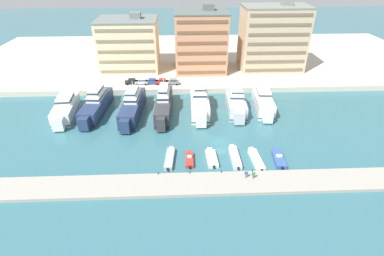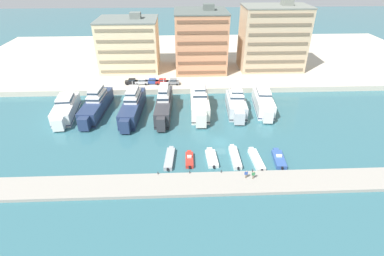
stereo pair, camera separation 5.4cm
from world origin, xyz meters
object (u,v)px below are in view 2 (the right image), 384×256
object	(u,v)px
motorboat_blue_center_right	(279,159)
car_red_center_left	(162,81)
yacht_white_far_left	(66,108)
motorboat_red_left	(189,159)
car_grey_center	(173,81)
yacht_navy_mid_left	(133,106)
motorboat_white_center	(256,159)
pedestrian_near_edge	(253,174)
car_black_far_left	(132,81)
yacht_navy_left	(96,104)
yacht_charcoal_center_left	(164,104)
yacht_white_mid_right	(263,102)
car_blue_mid_left	(152,81)
yacht_silver_center_right	(236,104)
pedestrian_mid_deck	(246,174)
yacht_ivory_center	(200,103)
motorboat_white_center_left	(235,157)
car_silver_left	(142,81)
motorboat_white_mid_left	(212,158)
motorboat_grey_far_left	(170,158)

from	to	relation	value
motorboat_blue_center_right	car_red_center_left	xyz separation A→B (m)	(-26.27, 39.75, 2.21)
yacht_white_far_left	motorboat_red_left	distance (m)	39.27
car_grey_center	yacht_navy_mid_left	bearing A→B (deg)	-122.23
motorboat_white_center	pedestrian_near_edge	size ratio (longest dim) A/B	4.76
car_black_far_left	pedestrian_near_edge	xyz separation A→B (m)	(29.03, -46.63, -0.98)
yacht_navy_left	yacht_charcoal_center_left	bearing A→B (deg)	-2.99
yacht_white_mid_right	car_grey_center	size ratio (longest dim) A/B	4.21
motorboat_red_left	motorboat_blue_center_right	distance (m)	18.95
pedestrian_near_edge	car_grey_center	bearing A→B (deg)	109.08
car_blue_mid_left	motorboat_white_center	bearing A→B (deg)	-58.49
yacht_white_far_left	pedestrian_near_edge	distance (m)	53.06
yacht_silver_center_right	pedestrian_mid_deck	distance (m)	29.12
car_blue_mid_left	car_grey_center	distance (m)	6.71
yacht_navy_mid_left	car_blue_mid_left	distance (m)	18.11
motorboat_red_left	yacht_ivory_center	bearing A→B (deg)	81.06
motorboat_white_center_left	car_red_center_left	world-z (taller)	car_red_center_left
yacht_ivory_center	motorboat_blue_center_right	xyz separation A→B (m)	(15.36, -23.37, -2.29)
car_silver_left	motorboat_white_mid_left	bearing A→B (deg)	-64.49
car_silver_left	motorboat_red_left	bearing A→B (deg)	-70.58
car_blue_mid_left	pedestrian_mid_deck	size ratio (longest dim) A/B	2.39
yacht_navy_mid_left	motorboat_red_left	xyz separation A→B (m)	(14.56, -21.99, -2.10)
motorboat_grey_far_left	car_silver_left	world-z (taller)	car_silver_left
car_red_center_left	motorboat_white_center	bearing A→B (deg)	-61.67
yacht_white_far_left	car_black_far_left	distance (m)	23.39
yacht_silver_center_right	motorboat_red_left	world-z (taller)	yacht_silver_center_right
yacht_silver_center_right	motorboat_grey_far_left	world-z (taller)	yacht_silver_center_right
yacht_charcoal_center_left	yacht_silver_center_right	bearing A→B (deg)	-0.88
yacht_ivory_center	car_blue_mid_left	size ratio (longest dim) A/B	4.58
yacht_white_far_left	car_red_center_left	distance (m)	30.41
car_red_center_left	motorboat_blue_center_right	bearing A→B (deg)	-56.54
motorboat_grey_far_left	car_black_far_left	world-z (taller)	car_black_far_left
yacht_navy_left	motorboat_grey_far_left	size ratio (longest dim) A/B	2.56
yacht_ivory_center	motorboat_white_center_left	xyz separation A→B (m)	(6.15, -22.42, -2.24)
yacht_silver_center_right	motorboat_red_left	xyz separation A→B (m)	(-13.58, -22.25, -1.95)
yacht_navy_mid_left	yacht_silver_center_right	distance (m)	28.13
yacht_silver_center_right	motorboat_white_center_left	xyz separation A→B (m)	(-3.84, -21.88, -1.87)
pedestrian_mid_deck	pedestrian_near_edge	bearing A→B (deg)	-11.57
yacht_navy_mid_left	motorboat_white_center_left	xyz separation A→B (m)	(24.29, -21.62, -2.02)
yacht_white_mid_right	motorboat_white_center	world-z (taller)	yacht_white_mid_right
yacht_charcoal_center_left	motorboat_white_mid_left	xyz separation A→B (m)	(10.89, -22.21, -2.25)
yacht_charcoal_center_left	yacht_silver_center_right	size ratio (longest dim) A/B	1.37
motorboat_red_left	pedestrian_near_edge	world-z (taller)	pedestrian_near_edge
yacht_white_mid_right	car_silver_left	size ratio (longest dim) A/B	4.29
motorboat_white_center	car_blue_mid_left	size ratio (longest dim) A/B	2.01
yacht_white_far_left	car_blue_mid_left	world-z (taller)	yacht_white_far_left
car_grey_center	yacht_charcoal_center_left	bearing A→B (deg)	-97.84
yacht_silver_center_right	car_black_far_left	xyz separation A→B (m)	(-30.64, 17.39, 0.28)
pedestrian_mid_deck	motorboat_blue_center_right	bearing A→B (deg)	36.44
motorboat_blue_center_right	pedestrian_near_edge	xyz separation A→B (m)	(-6.98, -6.40, 1.23)
motorboat_white_center	pedestrian_near_edge	xyz separation A→B (m)	(-2.13, -6.39, 1.26)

